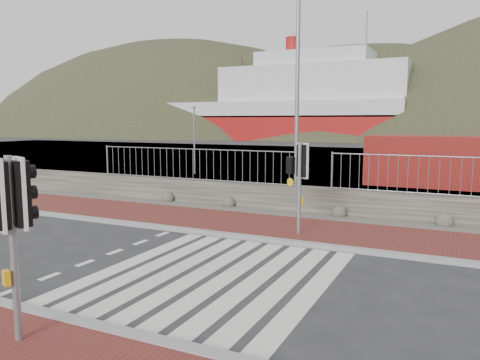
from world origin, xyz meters
The scene contains 16 objects.
ground centered at (0.00, 0.00, 0.00)m, with size 220.00×220.00×0.00m, color #28282B.
sidewalk_far centered at (0.00, 4.50, 0.04)m, with size 40.00×3.00×0.08m, color brown.
kerb_near centered at (0.00, -3.00, 0.05)m, with size 40.00×0.25×0.12m, color gray.
kerb_far centered at (0.00, 3.00, 0.05)m, with size 40.00×0.25×0.12m, color gray.
zebra_crossing centered at (0.00, 0.00, 0.01)m, with size 4.62×5.60×0.01m.
gravel_strip centered at (0.00, 6.50, 0.03)m, with size 40.00×1.50×0.06m, color #59544C.
stone_wall centered at (0.00, 7.30, 0.45)m, with size 40.00×0.60×0.90m, color #403D35.
railing centered at (0.00, 7.15, 1.82)m, with size 18.07×0.07×1.22m.
quay centered at (0.00, 27.90, 0.00)m, with size 120.00×40.00×0.50m, color #4C4C4F.
water centered at (0.00, 62.90, 0.00)m, with size 220.00×50.00×0.05m, color #3F4C54.
ferry centered at (-24.65, 67.90, 5.36)m, with size 50.00×16.00×20.00m.
hills_backdrop centered at (6.74, 87.90, -23.05)m, with size 254.00×90.00×100.00m.
traffic_signal_near centered at (-1.05, -3.83, 1.95)m, with size 0.45×0.36×2.70m.
traffic_signal_far centered at (0.50, 3.91, 1.88)m, with size 0.64×0.40×2.60m.
streetlight centered at (-0.83, 8.09, 4.76)m, with size 1.80×0.26×8.46m.
shipping_container centered at (3.04, 16.37, 1.22)m, with size 5.84×2.43×2.43m, color maroon.
Camera 1 is at (4.50, -8.17, 3.17)m, focal length 35.00 mm.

